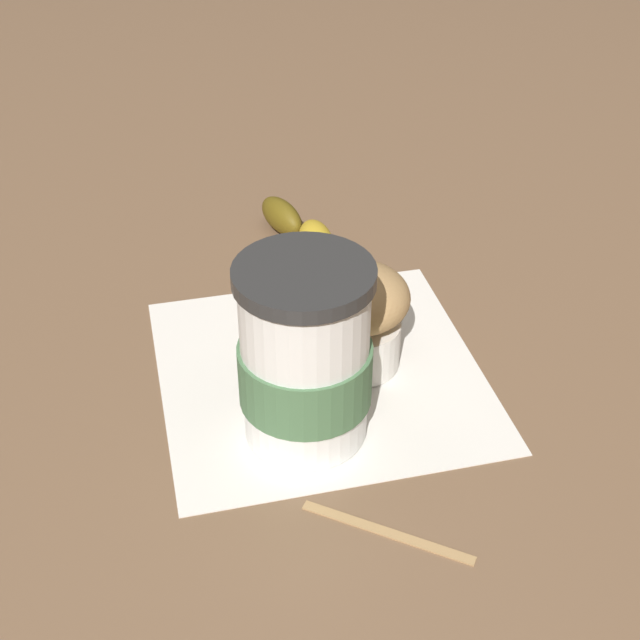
{
  "coord_description": "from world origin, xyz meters",
  "views": [
    {
      "loc": [
        -0.47,
        0.19,
        0.42
      ],
      "look_at": [
        0.0,
        0.0,
        0.05
      ],
      "focal_mm": 50.0,
      "sensor_mm": 36.0,
      "label": 1
    }
  ],
  "objects": [
    {
      "name": "banana",
      "position": [
        0.12,
        -0.04,
        0.02
      ],
      "size": [
        0.22,
        0.1,
        0.03
      ],
      "color": "gold",
      "rests_on": "paper_napkin"
    },
    {
      "name": "coffee_cup",
      "position": [
        -0.05,
        0.03,
        0.06
      ],
      "size": [
        0.09,
        0.09,
        0.13
      ],
      "color": "white",
      "rests_on": "paper_napkin"
    },
    {
      "name": "ground_plane",
      "position": [
        0.0,
        0.0,
        0.0
      ],
      "size": [
        3.0,
        3.0,
        0.0
      ],
      "primitive_type": "plane",
      "color": "brown"
    },
    {
      "name": "wooden_stirrer",
      "position": [
        -0.16,
        0.02,
        0.0
      ],
      "size": [
        0.08,
        0.08,
        0.0
      ],
      "primitive_type": "cube",
      "rotation": [
        0.0,
        0.0,
        3.91
      ],
      "color": "tan",
      "rests_on": "ground_plane"
    },
    {
      "name": "muffin",
      "position": [
        -0.0,
        -0.03,
        0.05
      ],
      "size": [
        0.07,
        0.07,
        0.08
      ],
      "color": "white",
      "rests_on": "paper_napkin"
    },
    {
      "name": "paper_napkin",
      "position": [
        0.0,
        0.0,
        0.0
      ],
      "size": [
        0.27,
        0.27,
        0.0
      ],
      "primitive_type": "cube",
      "rotation": [
        0.0,
        0.0,
        -0.15
      ],
      "color": "white",
      "rests_on": "ground_plane"
    }
  ]
}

